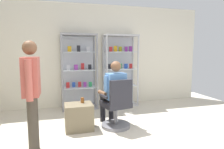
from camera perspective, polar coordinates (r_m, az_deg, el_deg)
back_wall at (r=5.47m, az=-4.04°, el=5.44°), size 6.00×0.10×2.70m
display_cabinet_left at (r=5.18m, az=-9.46°, el=0.96°), size 0.90×0.45×1.90m
display_cabinet_right at (r=5.40m, az=2.22°, el=1.33°), size 0.90×0.45×1.90m
office_chair at (r=3.86m, az=1.46°, el=-9.58°), size 0.61×0.57×0.96m
seated_shopkeeper at (r=3.93m, az=0.35°, el=-4.51°), size 0.54×0.61×1.29m
storage_crate at (r=3.89m, az=-9.48°, el=-11.83°), size 0.52×0.44×0.49m
tea_glass at (r=3.89m, az=-8.49°, el=-7.29°), size 0.07×0.07×0.10m
standing_customer at (r=3.06m, az=-22.03°, el=-4.11°), size 0.22×0.52×1.63m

